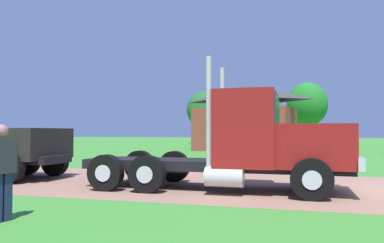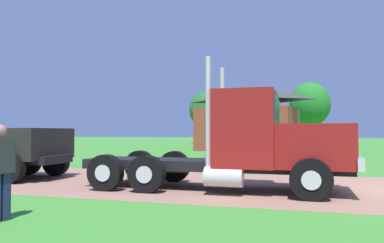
# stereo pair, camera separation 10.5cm
# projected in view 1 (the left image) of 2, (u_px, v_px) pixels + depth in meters

# --- Properties ---
(truck_foreground_white) EXTENTS (7.76, 2.72, 3.69)m
(truck_foreground_white) POSITION_uv_depth(u_px,v_px,m) (252.00, 145.00, 10.69)
(truck_foreground_white) COLOR black
(truck_foreground_white) RESTS_ON ground_plane
(visitor_walking_mid) EXTENTS (0.35, 0.66, 1.80)m
(visitor_walking_mid) POSITION_uv_depth(u_px,v_px,m) (1.00, 168.00, 7.00)
(visitor_walking_mid) COLOR #2D2D33
(visitor_walking_mid) RESTS_ON ground_plane
(shed_building) EXTENTS (9.38, 8.45, 6.00)m
(shed_building) POSITION_uv_depth(u_px,v_px,m) (247.00, 118.00, 34.69)
(shed_building) COLOR brown
(shed_building) RESTS_ON ground_plane
(tree_left) EXTENTS (4.58, 4.58, 7.21)m
(tree_left) POSITION_uv_depth(u_px,v_px,m) (203.00, 110.00, 51.67)
(tree_left) COLOR #513823
(tree_left) RESTS_ON ground_plane
(tree_mid) EXTENTS (4.75, 4.75, 7.55)m
(tree_mid) POSITION_uv_depth(u_px,v_px,m) (307.00, 105.00, 44.86)
(tree_mid) COLOR #513823
(tree_mid) RESTS_ON ground_plane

